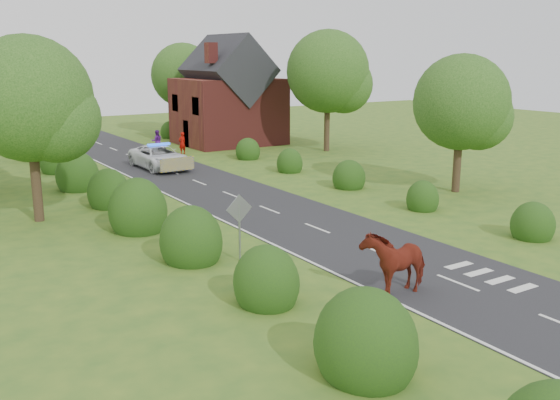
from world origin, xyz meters
TOP-DOWN VIEW (x-y plane):
  - ground at (0.00, 0.00)m, footprint 120.00×120.00m
  - road at (0.00, 15.00)m, footprint 6.00×70.00m
  - road_markings at (-1.60, 12.93)m, footprint 4.96×70.00m
  - hedgerow_left at (-6.51, 11.69)m, footprint 2.75×50.41m
  - hedgerow_right at (6.60, 11.21)m, footprint 2.10×45.78m
  - tree_left_a at (-9.75, 11.86)m, footprint 5.74×5.60m
  - tree_right_a at (11.23, 5.87)m, footprint 5.33×5.20m
  - tree_right_b at (14.29, 21.84)m, footprint 6.56×6.40m
  - tree_right_c at (9.27, 37.85)m, footprint 6.15×6.00m
  - road_sign at (-5.00, 2.00)m, footprint 1.06×0.08m
  - house at (9.49, 30.00)m, footprint 8.00×7.40m
  - cow at (-2.28, -3.34)m, footprint 2.52×1.42m
  - police_van at (-0.17, 21.76)m, footprint 2.70×5.69m
  - pedestrian_red at (3.68, 26.67)m, footprint 0.70×0.54m
  - pedestrian_purple at (2.49, 28.83)m, footprint 0.97×0.84m

SIDE VIEW (x-z plane):
  - ground at x=0.00m, z-range 0.00..0.00m
  - road at x=0.00m, z-range 0.00..0.02m
  - road_markings at x=-1.60m, z-range 0.02..0.03m
  - hedgerow_right at x=6.60m, z-range -0.50..1.60m
  - hedgerow_left at x=-6.51m, z-range -0.75..2.25m
  - police_van at x=-0.17m, z-range -0.07..1.62m
  - pedestrian_red at x=3.68m, z-range 0.00..1.69m
  - pedestrian_purple at x=2.49m, z-range 0.00..1.71m
  - cow at x=-2.28m, z-range 0.00..1.74m
  - road_sign at x=-5.00m, z-range 0.39..2.92m
  - house at x=9.49m, z-range -0.80..8.37m
  - tree_right_a at x=11.23m, z-range 0.96..8.52m
  - tree_left_a at x=-9.75m, z-range 1.15..9.53m
  - tree_right_c at x=9.27m, z-range 1.05..9.63m
  - tree_right_b at x=14.29m, z-range 1.24..10.64m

